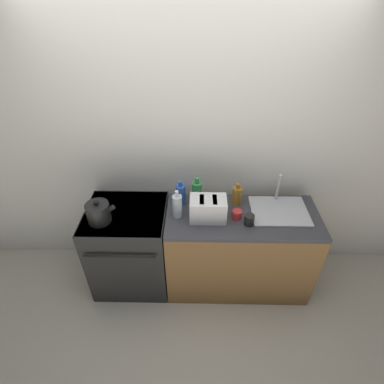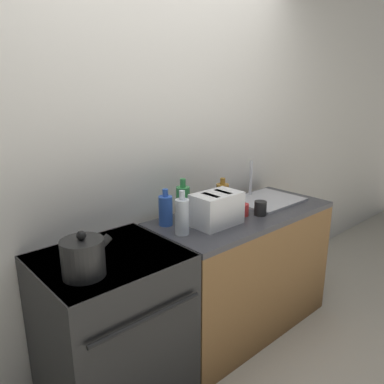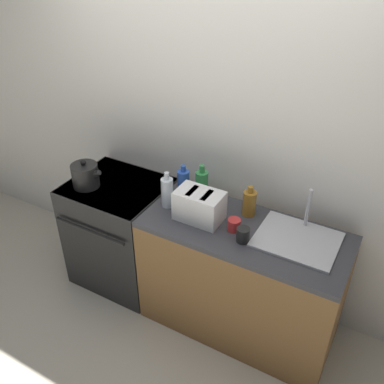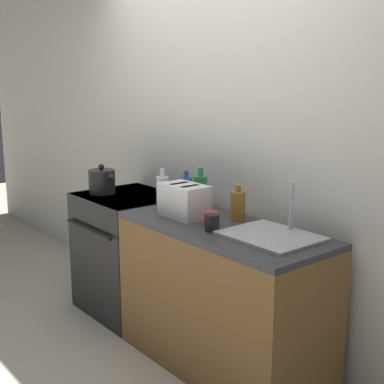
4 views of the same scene
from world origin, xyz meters
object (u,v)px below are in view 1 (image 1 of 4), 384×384
bottle_blue (181,194)px  cup_black (249,220)px  bottle_clear (177,206)px  cup_red (237,214)px  kettle (99,213)px  bottle_amber (237,195)px  toaster (208,209)px  stove (131,246)px  bottle_green (197,192)px

bottle_blue → cup_black: size_ratio=2.42×
bottle_clear → cup_red: bottle_clear is taller
kettle → bottle_amber: 1.20m
toaster → kettle: bearing=-176.6°
bottle_clear → bottle_amber: bottle_clear is taller
kettle → cup_red: bearing=2.7°
stove → cup_black: 1.17m
bottle_amber → bottle_blue: 0.50m
bottle_green → bottle_amber: bottle_green is taller
stove → kettle: (-0.18, -0.11, 0.52)m
stove → bottle_blue: bearing=16.8°
toaster → bottle_green: bottle_green is taller
kettle → bottle_green: (0.81, 0.26, 0.02)m
bottle_blue → toaster: bearing=-40.6°
stove → toaster: 0.90m
bottle_clear → cup_red: bearing=-2.6°
kettle → bottle_blue: bearing=21.0°
stove → kettle: kettle is taller
kettle → bottle_green: bearing=17.8°
kettle → bottle_green: bottle_green is taller
bottle_amber → bottle_blue: size_ratio=0.94×
kettle → bottle_blue: 0.72m
bottle_clear → bottle_blue: size_ratio=1.14×
toaster → bottle_blue: (-0.24, 0.20, -0.01)m
bottle_blue → stove: bearing=-163.2°
bottle_green → cup_red: bearing=-31.1°
stove → cup_red: 1.08m
bottle_clear → cup_black: bottle_clear is taller
bottle_amber → cup_black: (0.08, -0.27, -0.04)m
bottle_blue → bottle_clear: bearing=-96.4°
stove → cup_black: cup_black is taller
bottle_green → bottle_amber: bearing=-1.2°
bottle_amber → toaster: bearing=-142.6°
toaster → bottle_clear: bottle_clear is taller
bottle_blue → cup_red: size_ratio=2.79×
bottle_green → bottle_clear: bottle_green is taller
bottle_clear → cup_black: size_ratio=2.75×
cup_red → toaster: bearing=-179.7°
bottle_green → bottle_blue: bottle_green is taller
cup_black → bottle_blue: bearing=154.5°
stove → bottle_clear: bearing=-4.0°
bottle_green → bottle_amber: (0.36, -0.01, -0.02)m
kettle → bottle_blue: (0.67, 0.26, 0.01)m
toaster → bottle_green: (-0.09, 0.21, 0.01)m
bottle_amber → bottle_blue: bottle_blue is taller
bottle_green → toaster: bearing=-65.6°
bottle_green → bottle_blue: (-0.14, -0.00, -0.02)m
toaster → bottle_clear: bearing=174.6°
toaster → bottle_amber: (0.26, 0.20, -0.01)m
stove → kettle: 0.56m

